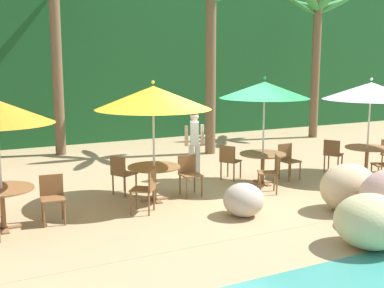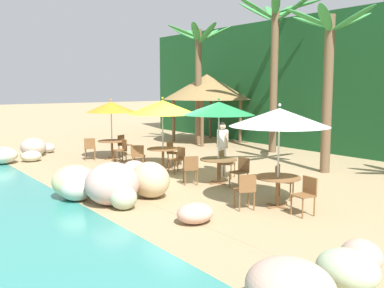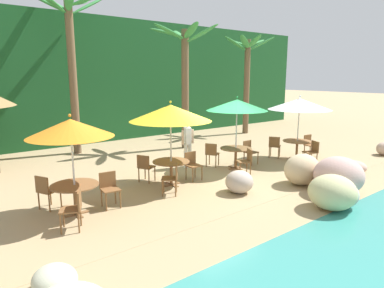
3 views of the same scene
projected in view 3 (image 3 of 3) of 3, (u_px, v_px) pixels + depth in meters
ground_plane at (213, 177)px, 11.17m from camera, size 120.00×120.00×0.00m
terrace_deck at (213, 176)px, 11.17m from camera, size 18.00×5.20×0.01m
foliage_backdrop at (97, 80)px, 17.52m from camera, size 28.00×2.40×6.00m
rock_seawall at (311, 186)px, 8.98m from camera, size 16.54×3.55×1.05m
umbrella_orange at (71, 128)px, 7.71m from camera, size 1.94×1.94×2.39m
dining_table_orange at (75, 190)px, 8.00m from camera, size 1.10×1.10×0.74m
chair_orange_seaward at (109, 187)px, 8.53m from camera, size 0.46×0.47×0.87m
chair_orange_inland at (46, 190)px, 8.31m from camera, size 0.57×0.56×0.87m
chair_orange_left at (75, 207)px, 7.22m from camera, size 0.57×0.57×0.87m
umbrella_yellow at (171, 113)px, 9.89m from camera, size 2.39×2.39×2.52m
dining_table_yellow at (171, 165)px, 10.19m from camera, size 1.10×1.10×0.74m
chair_yellow_seaward at (192, 164)px, 10.78m from camera, size 0.43×0.44×0.87m
chair_yellow_inland at (145, 166)px, 10.48m from camera, size 0.57×0.57×0.87m
chair_yellow_left at (173, 177)px, 9.38m from camera, size 0.60×0.59×0.87m
umbrella_green at (237, 105)px, 11.72m from camera, size 2.11×2.11×2.55m
dining_table_green at (236, 151)px, 12.04m from camera, size 1.10×1.10×0.74m
chair_green_seaward at (249, 150)px, 12.67m from camera, size 0.44×0.45×0.87m
chair_green_inland at (212, 153)px, 12.27m from camera, size 0.58×0.58×0.87m
chair_green_left at (246, 160)px, 11.25m from camera, size 0.57×0.57×0.87m
umbrella_white at (300, 104)px, 13.07m from camera, size 2.37×2.37×2.49m
dining_table_white at (297, 144)px, 13.37m from camera, size 1.10×1.10×0.74m
chair_white_seaward at (309, 144)px, 13.92m from camera, size 0.46×0.47×0.87m
chair_white_inland at (275, 145)px, 13.62m from camera, size 0.58×0.58×0.87m
chair_white_left at (312, 151)px, 12.62m from camera, size 0.55×0.55×0.87m
palm_tree_second at (70, 41)px, 13.74m from camera, size 3.67×3.67×6.60m
palm_tree_third at (185, 66)px, 14.98m from camera, size 3.15×3.09×5.35m
palm_tree_fourth at (247, 67)px, 18.95m from camera, size 2.90×2.91×5.32m
waiter_in_white at (188, 140)px, 12.13m from camera, size 0.52×0.39×1.70m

